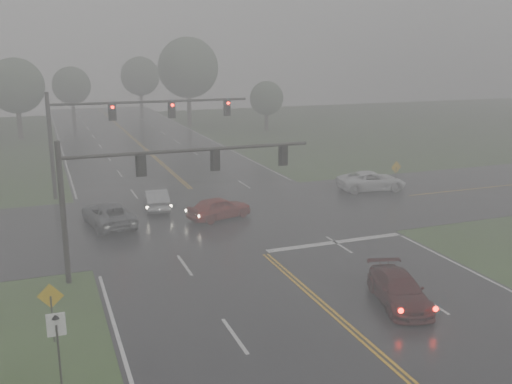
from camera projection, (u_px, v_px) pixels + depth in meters
name	position (u px, v px, depth m)	size (l,w,h in m)	color
main_road	(231.00, 224.00, 36.36)	(18.00, 160.00, 0.02)	black
cross_street	(221.00, 216.00, 38.17)	(120.00, 14.00, 0.02)	black
stop_bar	(335.00, 243.00, 32.84)	(8.50, 0.50, 0.01)	#BCBCBC
sedan_maroon	(398.00, 304.00, 24.90)	(1.86, 4.57, 1.33)	#390A0C
sedan_red	(219.00, 219.00, 37.49)	(1.73, 4.31, 1.47)	maroon
sedan_silver	(156.00, 209.00, 39.82)	(1.52, 4.35, 1.43)	#95989C
car_grey	(109.00, 225.00, 36.07)	(2.44, 5.30, 1.47)	#505256
pickup_white	(371.00, 190.00, 45.11)	(2.48, 5.38, 1.50)	white
signal_gantry_near	(145.00, 178.00, 27.40)	(12.52, 0.30, 6.83)	black
signal_gantry_far	(116.00, 121.00, 42.84)	(15.26, 0.40, 7.89)	black
sign_diamond_west	(51.00, 303.00, 21.33)	(0.96, 0.27, 2.37)	black
sign_arrow_white	(57.00, 336.00, 18.30)	(0.59, 0.10, 2.66)	black
sign_diamond_east	(396.00, 171.00, 44.48)	(1.00, 0.20, 2.41)	black
tree_nw_a	(16.00, 86.00, 69.47)	(6.77, 6.77, 9.94)	#322721
tree_ne_a	(188.00, 68.00, 81.02)	(8.61, 8.61, 12.64)	#322721
tree_n_mid	(72.00, 86.00, 86.42)	(5.73, 5.73, 8.42)	#322721
tree_e_near	(267.00, 98.00, 77.13)	(4.60, 4.60, 6.75)	#322721
tree_n_far	(140.00, 76.00, 97.53)	(6.63, 6.63, 9.73)	#322721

